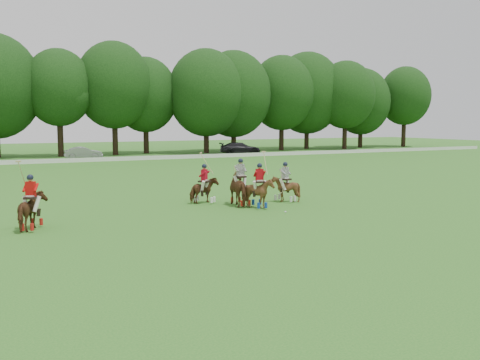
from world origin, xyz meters
name	(u,v)px	position (x,y,z in m)	size (l,w,h in m)	color
ground	(232,227)	(0.00, 0.00, 0.00)	(180.00, 180.00, 0.00)	#256B1E
tree_line	(61,88)	(0.26, 48.05, 8.23)	(117.98, 14.32, 14.75)	black
boundary_rail	(75,160)	(0.00, 38.00, 0.22)	(120.00, 0.10, 0.44)	white
car_mid	(83,153)	(1.63, 42.50, 0.69)	(1.46, 4.18, 1.38)	gray
car_right	(240,148)	(21.47, 42.50, 0.77)	(2.15, 5.29, 1.54)	black
polo_red_a	(32,210)	(-7.42, 3.04, 0.80)	(1.46, 1.96, 2.76)	#432012
polo_red_b	(204,190)	(1.41, 6.33, 0.72)	(1.76, 1.74, 2.62)	#432012
polo_red_c	(259,192)	(3.27, 3.69, 0.80)	(1.53, 1.64, 2.78)	#432012
polo_stripe_a	(241,188)	(2.79, 4.84, 0.89)	(1.29, 2.09, 2.42)	#432012
polo_stripe_b	(285,188)	(5.46, 4.84, 0.76)	(1.55, 1.62, 2.15)	#432012
polo_ball	(285,212)	(3.71, 1.90, 0.04)	(0.09, 0.09, 0.09)	white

